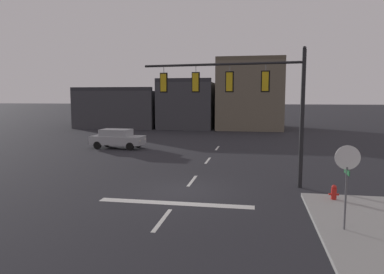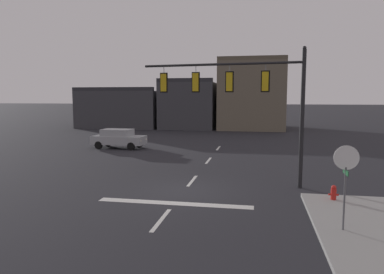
# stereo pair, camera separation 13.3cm
# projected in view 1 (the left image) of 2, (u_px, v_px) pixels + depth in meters

# --- Properties ---
(ground_plane) EXTENTS (400.00, 400.00, 0.00)m
(ground_plane) POSITION_uv_depth(u_px,v_px,m) (185.00, 191.00, 16.48)
(ground_plane) COLOR #232328
(stop_bar_paint) EXTENTS (6.40, 0.50, 0.01)m
(stop_bar_paint) POSITION_uv_depth(u_px,v_px,m) (175.00, 203.00, 14.52)
(stop_bar_paint) COLOR silver
(stop_bar_paint) RESTS_ON ground
(lane_centreline) EXTENTS (0.16, 26.40, 0.01)m
(lane_centreline) POSITION_uv_depth(u_px,v_px,m) (192.00, 181.00, 18.43)
(lane_centreline) COLOR silver
(lane_centreline) RESTS_ON ground
(signal_mast_near_side) EXTENTS (8.00, 1.14, 6.63)m
(signal_mast_near_side) POSITION_uv_depth(u_px,v_px,m) (243.00, 91.00, 17.36)
(signal_mast_near_side) COLOR black
(signal_mast_near_side) RESTS_ON ground
(stop_sign) EXTENTS (0.76, 0.64, 2.83)m
(stop_sign) POSITION_uv_depth(u_px,v_px,m) (347.00, 167.00, 11.06)
(stop_sign) COLOR #56565B
(stop_sign) RESTS_ON ground
(car_lot_nearside) EXTENTS (4.53, 2.10, 1.61)m
(car_lot_nearside) POSITION_uv_depth(u_px,v_px,m) (117.00, 138.00, 30.05)
(car_lot_nearside) COLOR #9EA0A5
(car_lot_nearside) RESTS_ON ground
(fire_hydrant) EXTENTS (0.40, 0.30, 0.75)m
(fire_hydrant) POSITION_uv_depth(u_px,v_px,m) (334.00, 195.00, 14.57)
(fire_hydrant) COLOR red
(fire_hydrant) RESTS_ON ground
(building_row) EXTENTS (28.24, 12.59, 9.32)m
(building_row) POSITION_uv_depth(u_px,v_px,m) (188.00, 103.00, 50.97)
(building_row) COLOR #38383D
(building_row) RESTS_ON ground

